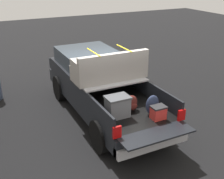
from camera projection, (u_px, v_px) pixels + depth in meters
name	position (u px, v px, depth m)	size (l,w,h in m)	color
ground_plane	(104.00, 114.00, 9.07)	(40.00, 40.00, 0.00)	black
pickup_truck	(99.00, 83.00, 8.98)	(6.05, 2.10, 2.23)	black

